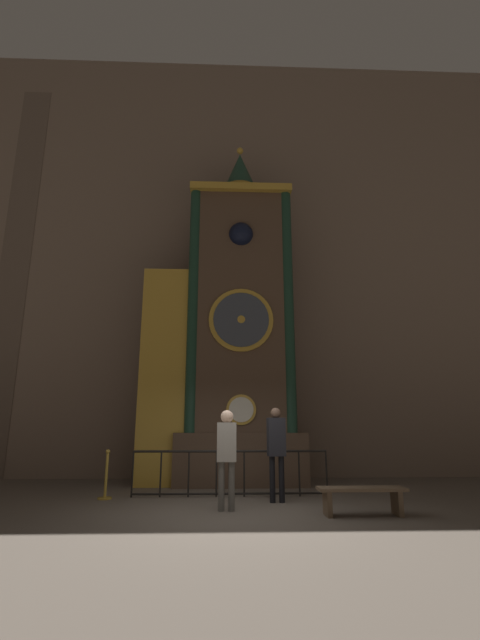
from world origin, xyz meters
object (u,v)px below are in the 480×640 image
Objects in this scene: visitor_far at (276,444)px; visitor_near at (227,449)px; stanchion_post at (106,483)px; clock_tower at (227,333)px; visitor_bench at (362,495)px.

visitor_near is at bearing -147.40° from visitor_far.
visitor_far reaches higher than stanchion_post.
clock_tower reaches higher than stanchion_post.
visitor_far is at bearing -8.85° from stanchion_post.
visitor_bench is (2.23, -0.48, -0.72)m from visitor_near.
clock_tower is at bearing 92.07° from visitor_near.
stanchion_post is (-3.41, 0.53, -0.77)m from visitor_far.
clock_tower is 4.81m from stanchion_post.
stanchion_post is at bearing 153.53° from visitor_near.
clock_tower is 3.98m from visitor_far.
visitor_far reaches higher than visitor_bench.
visitor_near reaches higher than stanchion_post.
stanchion_post is at bearing 164.83° from visitor_far.
visitor_near reaches higher than visitor_bench.
visitor_bench is at bearing -21.18° from stanchion_post.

